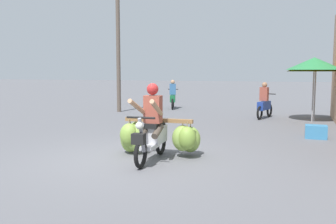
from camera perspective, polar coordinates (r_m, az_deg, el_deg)
ground_plane at (r=7.77m, az=-6.01°, el=-7.27°), size 120.00×120.00×0.00m
motorbike_main_loaded at (r=7.89m, az=-2.02°, el=-3.51°), size 1.81×1.88×1.58m
motorbike_distant_ahead_left at (r=17.96m, az=0.74°, el=2.32°), size 0.66×1.57×1.40m
motorbike_distant_ahead_right at (r=14.73m, az=14.62°, el=1.24°), size 0.62×1.59×1.40m
market_umbrella_near_shop at (r=14.45m, az=21.85°, el=6.67°), size 2.04×2.04×2.24m
market_umbrella_further_along at (r=14.18m, az=21.62°, el=6.95°), size 1.93×1.93×2.31m
produce_crate at (r=10.83m, az=21.85°, el=-2.86°), size 0.56×0.40×0.36m
utility_pole at (r=16.72m, az=-7.68°, el=9.66°), size 0.18×0.18×5.62m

